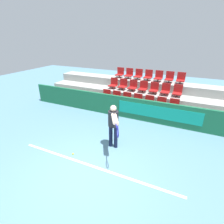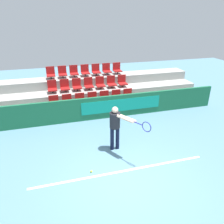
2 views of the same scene
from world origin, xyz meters
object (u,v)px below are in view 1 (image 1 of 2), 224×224
stadium_chair_5 (161,104)px  stadium_chair_12 (165,90)px  tennis_player (113,123)px  stadium_chair_13 (178,92)px  stadium_chair_3 (137,101)px  tennis_ball (73,154)px  stadium_chair_0 (106,96)px  stadium_chair_19 (169,78)px  stadium_chair_4 (149,102)px  stadium_chair_8 (123,85)px  stadium_chair_10 (143,87)px  stadium_chair_1 (116,97)px  stadium_chair_11 (154,89)px  stadium_chair_2 (126,99)px  stadium_chair_9 (133,86)px  stadium_chair_18 (159,77)px  stadium_chair_17 (148,76)px  stadium_chair_7 (113,84)px  stadium_chair_14 (120,73)px  stadium_chair_20 (181,79)px  stadium_chair_16 (138,75)px  stadium_chair_15 (129,74)px  stadium_chair_6 (174,106)px

stadium_chair_5 → stadium_chair_12: (0.00, 0.95, 0.44)m
tennis_player → stadium_chair_13: bearing=39.3°
stadium_chair_3 → tennis_ball: size_ratio=8.77×
tennis_player → stadium_chair_0: bearing=90.8°
stadium_chair_13 → stadium_chair_19: (-0.58, 0.95, 0.44)m
stadium_chair_4 → stadium_chair_19: (0.58, 1.89, 0.88)m
stadium_chair_8 → stadium_chair_10: (1.17, 0.00, 0.00)m
stadium_chair_1 → stadium_chair_4: 1.75m
stadium_chair_10 → stadium_chair_11: 0.58m
stadium_chair_2 → stadium_chair_5: size_ratio=1.00×
stadium_chair_9 → stadium_chair_18: size_ratio=1.00×
stadium_chair_4 → stadium_chair_17: (-0.58, 1.89, 0.88)m
stadium_chair_19 → stadium_chair_7: bearing=-162.0°
stadium_chair_8 → stadium_chair_3: bearing=-39.0°
stadium_chair_4 → tennis_ball: stadium_chair_4 is taller
stadium_chair_13 → stadium_chair_14: size_ratio=1.00×
stadium_chair_3 → tennis_player: (0.17, -3.23, 0.32)m
stadium_chair_4 → tennis_player: bearing=-97.3°
stadium_chair_2 → tennis_player: tennis_player is taller
stadium_chair_7 → stadium_chair_2: bearing=-39.0°
stadium_chair_9 → stadium_chair_20: 2.56m
stadium_chair_2 → stadium_chair_17: bearing=72.9°
stadium_chair_16 → stadium_chair_9: bearing=-90.0°
stadium_chair_2 → stadium_chair_9: (0.00, 0.95, 0.44)m
stadium_chair_9 → stadium_chair_14: (-1.17, 0.95, 0.44)m
stadium_chair_5 → tennis_player: (-1.00, -3.23, 0.32)m
stadium_chair_0 → stadium_chair_9: size_ratio=1.00×
stadium_chair_0 → stadium_chair_14: 2.09m
stadium_chair_18 → stadium_chair_19: 0.58m
stadium_chair_16 → tennis_ball: size_ratio=8.77×
stadium_chair_0 → stadium_chair_15: bearing=72.9°
stadium_chair_18 → stadium_chair_14: bearing=180.0°
stadium_chair_0 → stadium_chair_13: 3.66m
stadium_chair_19 → stadium_chair_3: bearing=-121.7°
stadium_chair_1 → stadium_chair_19: (2.34, 1.89, 0.88)m
stadium_chair_1 → stadium_chair_12: size_ratio=1.00×
stadium_chair_0 → tennis_ball: size_ratio=8.77×
stadium_chair_4 → stadium_chair_9: size_ratio=1.00×
stadium_chair_4 → stadium_chair_16: bearing=121.7°
stadium_chair_5 → stadium_chair_6: 0.58m
stadium_chair_12 → stadium_chair_7: bearing=180.0°
stadium_chair_6 → stadium_chair_20: (0.00, 1.89, 0.88)m
stadium_chair_10 → stadium_chair_18: stadium_chair_18 is taller
stadium_chair_7 → stadium_chair_16: bearing=39.0°
stadium_chair_18 → stadium_chair_11: bearing=-90.0°
stadium_chair_15 → stadium_chair_19: size_ratio=1.00×
stadium_chair_1 → stadium_chair_2: bearing=0.0°
stadium_chair_15 → stadium_chair_14: bearing=180.0°
stadium_chair_7 → stadium_chair_19: (2.92, 0.95, 0.44)m
stadium_chair_15 → tennis_ball: size_ratio=8.77×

